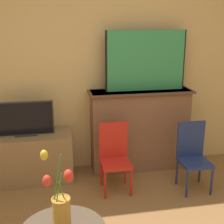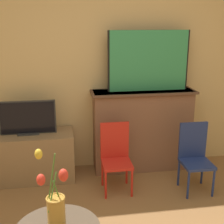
% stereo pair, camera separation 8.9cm
% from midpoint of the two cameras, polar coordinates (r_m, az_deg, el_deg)
% --- Properties ---
extents(wall_back, '(8.00, 0.06, 2.70)m').
position_cam_midpoint_polar(wall_back, '(3.70, -1.03, 9.83)').
color(wall_back, tan).
rests_on(wall_back, ground).
extents(fireplace_mantel, '(1.23, 0.35, 0.99)m').
position_cam_midpoint_polar(fireplace_mantel, '(3.81, 6.19, -3.13)').
color(fireplace_mantel, brown).
rests_on(fireplace_mantel, ground).
extents(painting, '(0.95, 0.03, 0.69)m').
position_cam_midpoint_polar(painting, '(3.64, 7.43, 9.24)').
color(painting, black).
rests_on(painting, fireplace_mantel).
extents(tv_stand, '(0.99, 0.43, 0.55)m').
position_cam_midpoint_polar(tv_stand, '(3.72, -13.97, -7.88)').
color(tv_stand, olive).
rests_on(tv_stand, ground).
extents(tv_monitor, '(0.62, 0.12, 0.38)m').
position_cam_midpoint_polar(tv_monitor, '(3.57, -14.48, -1.12)').
color(tv_monitor, '#2D2D2D').
rests_on(tv_monitor, tv_stand).
extents(chair_red, '(0.31, 0.31, 0.74)m').
position_cam_midpoint_polar(chair_red, '(3.37, 1.46, -7.75)').
color(chair_red, red).
rests_on(chair_red, ground).
extents(chair_blue, '(0.31, 0.31, 0.74)m').
position_cam_midpoint_polar(chair_blue, '(3.49, 15.61, -7.47)').
color(chair_blue, navy).
rests_on(chair_blue, ground).
extents(vase_tulips, '(0.19, 0.17, 0.54)m').
position_cam_midpoint_polar(vase_tulips, '(2.00, -8.98, -16.56)').
color(vase_tulips, '#B78433').
rests_on(vase_tulips, side_table).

